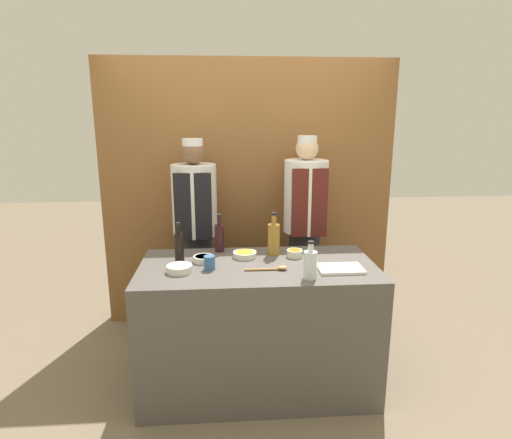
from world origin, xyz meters
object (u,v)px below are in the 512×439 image
sauce_bowl_white (179,268)px  wooden_spoon (273,268)px  bottle_soy (179,246)px  sauce_bowl_orange (295,253)px  sauce_bowl_purple (203,259)px  bottle_wine (219,237)px  cutting_board (340,269)px  sauce_bowl_yellow (245,254)px  cup_blue (210,263)px  chef_left (196,233)px  bottle_vinegar (274,238)px  chef_right (305,230)px  bottle_clear (310,264)px

sauce_bowl_white → wooden_spoon: size_ratio=0.59×
bottle_soy → sauce_bowl_orange: bearing=2.1°
sauce_bowl_purple → bottle_wine: bottle_wine is taller
sauce_bowl_white → bottle_wine: bearing=58.6°
cutting_board → bottle_wine: (-0.80, 0.46, 0.10)m
sauce_bowl_purple → cutting_board: sauce_bowl_purple is taller
sauce_bowl_yellow → cup_blue: bearing=-136.9°
bottle_wine → chef_left: 0.52m
cutting_board → wooden_spoon: bearing=176.3°
wooden_spoon → bottle_wine: bearing=129.4°
bottle_vinegar → chef_right: size_ratio=0.18×
sauce_bowl_yellow → sauce_bowl_white: size_ratio=1.00×
sauce_bowl_white → cutting_board: 1.06m
sauce_bowl_purple → sauce_bowl_white: size_ratio=0.85×
sauce_bowl_orange → bottle_soy: bearing=-177.9°
bottle_wine → wooden_spoon: (0.36, -0.43, -0.10)m
cutting_board → cup_blue: size_ratio=3.18×
wooden_spoon → bottle_clear: bearing=-36.3°
chef_left → sauce_bowl_white: bearing=-93.1°
bottle_vinegar → chef_right: bearing=59.3°
sauce_bowl_white → sauce_bowl_yellow: bearing=31.3°
bottle_soy → wooden_spoon: size_ratio=0.98×
sauce_bowl_yellow → sauce_bowl_white: (-0.44, -0.27, 0.00)m
sauce_bowl_purple → wooden_spoon: sauce_bowl_purple is taller
chef_right → chef_left: bearing=180.0°
chef_right → cutting_board: bearing=-86.1°
sauce_bowl_yellow → wooden_spoon: 0.33m
cutting_board → chef_left: size_ratio=0.17×
sauce_bowl_white → chef_left: 0.89m
sauce_bowl_orange → chef_right: bearing=73.2°
sauce_bowl_yellow → cutting_board: bearing=-26.7°
sauce_bowl_yellow → chef_left: 0.73m
cup_blue → chef_right: size_ratio=0.05×
bottle_clear → chef_right: (0.16, 1.06, -0.07)m
bottle_vinegar → chef_left: chef_left is taller
bottle_vinegar → chef_left: (-0.61, 0.57, -0.11)m
sauce_bowl_yellow → chef_left: chef_left is taller
sauce_bowl_purple → wooden_spoon: (0.47, -0.20, -0.01)m
bottle_wine → wooden_spoon: 0.57m
sauce_bowl_orange → cutting_board: sauce_bowl_orange is taller
bottle_vinegar → bottle_soy: bearing=-171.7°
sauce_bowl_yellow → cutting_board: sauce_bowl_yellow is taller
sauce_bowl_orange → cutting_board: bearing=-48.6°
cup_blue → chef_left: size_ratio=0.05×
chef_left → chef_right: chef_right is taller
sauce_bowl_orange → chef_left: bearing=139.6°
sauce_bowl_purple → sauce_bowl_yellow: bearing=14.7°
sauce_bowl_white → bottle_clear: 0.85m
bottle_wine → bottle_vinegar: bearing=-14.6°
bottle_clear → sauce_bowl_purple: bearing=152.0°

